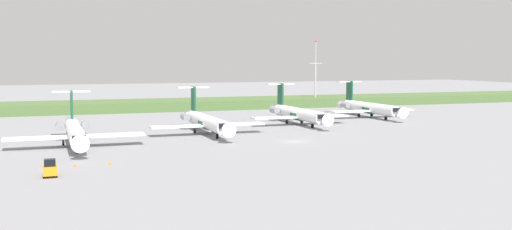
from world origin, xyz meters
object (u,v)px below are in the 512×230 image
at_px(regional_jet_nearest, 75,131).
at_px(regional_jet_third, 298,113).
at_px(safety_cone_front_marker, 51,166).
at_px(safety_cone_mid_marker, 75,165).
at_px(baggage_tug, 50,169).
at_px(regional_jet_fourth, 369,107).
at_px(antenna_mast, 316,79).
at_px(safety_cone_rear_marker, 110,163).
at_px(regional_jet_second, 206,121).

xyz_separation_m(regional_jet_nearest, regional_jet_third, (49.72, 19.27, 0.00)).
bearing_deg(safety_cone_front_marker, safety_cone_mid_marker, -3.74).
bearing_deg(regional_jet_nearest, safety_cone_mid_marker, -92.86).
height_order(baggage_tug, safety_cone_mid_marker, baggage_tug).
distance_m(regional_jet_fourth, safety_cone_mid_marker, 89.57).
distance_m(regional_jet_third, antenna_mast, 56.08).
xyz_separation_m(regional_jet_third, regional_jet_fourth, (24.06, 9.18, 0.00)).
relative_size(regional_jet_fourth, baggage_tug, 9.69).
bearing_deg(regional_jet_third, safety_cone_rear_marker, -139.12).
bearing_deg(regional_jet_second, regional_jet_fourth, 21.68).
relative_size(antenna_mast, safety_cone_mid_marker, 38.03).
bearing_deg(regional_jet_third, safety_cone_mid_marker, -141.75).
distance_m(regional_jet_fourth, safety_cone_front_marker, 92.11).
bearing_deg(antenna_mast, regional_jet_third, -119.59).
relative_size(regional_jet_nearest, regional_jet_second, 1.00).
bearing_deg(safety_cone_rear_marker, antenna_mast, 50.21).
bearing_deg(safety_cone_front_marker, baggage_tug, -91.04).
distance_m(antenna_mast, safety_cone_rear_marker, 115.23).
distance_m(regional_jet_second, regional_jet_third, 26.26).
bearing_deg(antenna_mast, regional_jet_second, -131.51).
xyz_separation_m(baggage_tug, safety_cone_front_marker, (0.11, 6.04, -0.73)).
bearing_deg(safety_cone_rear_marker, regional_jet_second, 53.87).
height_order(regional_jet_third, baggage_tug, regional_jet_third).
relative_size(baggage_tug, safety_cone_rear_marker, 5.82).
bearing_deg(baggage_tug, safety_cone_rear_marker, 36.87).
height_order(regional_jet_fourth, safety_cone_rear_marker, regional_jet_fourth).
bearing_deg(regional_jet_second, antenna_mast, 48.49).
xyz_separation_m(safety_cone_front_marker, safety_cone_rear_marker, (7.89, -0.04, 0.00)).
relative_size(regional_jet_fourth, safety_cone_front_marker, 56.36).
distance_m(regional_jet_second, baggage_tug, 46.59).
xyz_separation_m(antenna_mast, safety_cone_rear_marker, (-73.55, -88.31, -8.45)).
xyz_separation_m(regional_jet_second, antenna_mast, (51.79, 58.50, 6.18)).
bearing_deg(regional_jet_fourth, antenna_mast, 84.97).
relative_size(regional_jet_second, regional_jet_fourth, 1.00).
relative_size(regional_jet_nearest, antenna_mast, 1.48).
relative_size(regional_jet_third, safety_cone_front_marker, 56.36).
bearing_deg(regional_jet_third, regional_jet_second, -157.53).
bearing_deg(antenna_mast, baggage_tug, -130.85).
distance_m(regional_jet_third, baggage_tug, 70.87).
distance_m(regional_jet_nearest, safety_cone_mid_marker, 20.89).
xyz_separation_m(regional_jet_nearest, antenna_mast, (77.24, 67.74, 6.18)).
bearing_deg(safety_cone_mid_marker, safety_cone_rear_marker, 2.06).
bearing_deg(baggage_tug, regional_jet_nearest, 80.80).
height_order(baggage_tug, safety_cone_front_marker, baggage_tug).
height_order(regional_jet_nearest, baggage_tug, regional_jet_nearest).
relative_size(regional_jet_second, baggage_tug, 9.69).
bearing_deg(regional_jet_fourth, regional_jet_second, -158.32).
relative_size(regional_jet_second, safety_cone_front_marker, 56.36).
bearing_deg(regional_jet_nearest, regional_jet_second, 19.94).
xyz_separation_m(regional_jet_second, safety_cone_rear_marker, (-21.76, -29.80, -2.26)).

